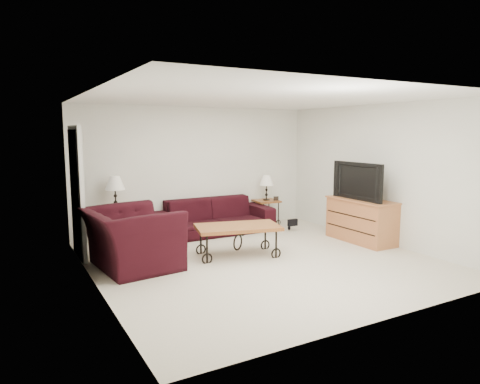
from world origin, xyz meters
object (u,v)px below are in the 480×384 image
Objects in this scene: television at (362,181)px; lamp_left at (115,193)px; tv_stand at (361,220)px; backpack at (289,220)px; armchair at (131,238)px; side_table_right at (266,212)px; side_table_left at (117,226)px; lamp_right at (266,188)px; coffee_table at (238,241)px; sofa at (214,216)px.

lamp_left is at bearing -117.74° from television.
tv_stand reaches higher than backpack.
armchair is (-0.15, -1.57, -0.48)m from lamp_left.
side_table_right is 0.40× the size of armchair.
side_table_left is 3.25m from lamp_right.
television is (-0.02, 0.00, 0.73)m from tv_stand.
tv_stand is (3.96, -2.07, 0.09)m from side_table_left.
side_table_right is 0.46× the size of television.
backpack is (0.13, -0.67, -0.60)m from lamp_right.
lamp_left is at bearing 0.00° from side_table_left.
side_table_right is 1.00× the size of lamp_right.
coffee_table is at bearing -96.61° from television.
coffee_table is 1.70m from armchair.
television is at bearing -80.11° from backpack.
tv_stand is at bearing -27.62° from side_table_left.
coffee_table is at bearing -49.58° from lamp_left.
side_table_right is 1.25× the size of backpack.
side_table_right is 2.35m from television.
side_table_right is 0.54m from lamp_right.
armchair is (-3.36, -1.57, 0.17)m from side_table_right.
lamp_left is 0.47× the size of tv_stand.
side_table_right is 3.28m from lamp_left.
side_table_left is at bearing 180.00° from side_table_right.
backpack is at bearing -82.04° from armchair.
coffee_table is at bearing 173.44° from tv_stand.
sofa reaches higher than coffee_table.
television is 2.70× the size of backpack.
lamp_right is at bearing 0.00° from side_table_right.
coffee_table reaches higher than backpack.
sofa is at bearing -172.35° from side_table_right.
lamp_right reaches higher than tv_stand.
side_table_right is at bearing 109.73° from tv_stand.
side_table_left is at bearing 130.42° from coffee_table.
lamp_right is (3.21, 0.00, -0.10)m from lamp_left.
coffee_table is 3.08× the size of backpack.
side_table_right is 0.68m from backpack.
lamp_left is at bearing 155.72° from backpack.
sofa is 1.65m from coffee_table.
lamp_left is at bearing 130.42° from coffee_table.
tv_stand is at bearing -42.23° from sofa.
side_table_left is at bearing -117.74° from television.
side_table_right is at bearing 46.67° from coffee_table.
side_table_left is 3.21m from side_table_right.
television is (3.94, -2.07, 0.21)m from lamp_left.
side_table_right is 2.46m from coffee_table.
armchair is (-1.67, 0.22, 0.19)m from coffee_table.
side_table_right is at bearing 88.19° from backpack.
backpack is (-0.61, 1.40, -0.18)m from tv_stand.
coffee_table is 2.58m from television.
television is (2.06, -1.89, 0.78)m from sofa.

